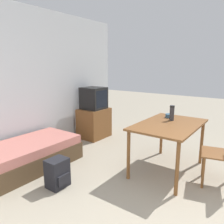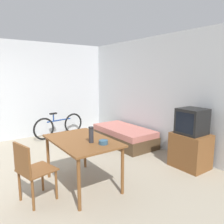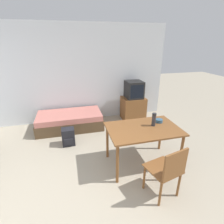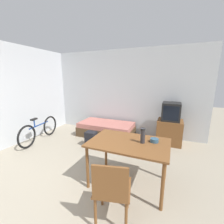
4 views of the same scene
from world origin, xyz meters
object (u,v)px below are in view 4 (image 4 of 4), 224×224
Objects in this scene: thermos_flask at (143,135)px; daybed at (106,129)px; wooden_chair at (112,189)px; backpack at (91,139)px; tv at (170,126)px; mate_bowl at (154,140)px; dining_table at (129,147)px; bicycle at (40,130)px.

daybed is at bearing 129.23° from thermos_flask.
wooden_chair reaches higher than backpack.
tv reaches higher than mate_bowl.
daybed reaches higher than backpack.
dining_table is (1.29, -1.89, 0.48)m from daybed.
tv reaches higher than daybed.
thermos_flask is (0.22, 0.05, 0.22)m from dining_table.
wooden_chair is (1.32, -2.71, 0.30)m from daybed.
dining_table is 5.26× the size of thermos_flask.
tv is 1.31× the size of wooden_chair.
mate_bowl is 0.34× the size of backpack.
bicycle is at bearing 166.83° from thermos_flask.
wooden_chair is 1.08m from mate_bowl.
bicycle is 3.41m from mate_bowl.
tv reaches higher than wooden_chair.
daybed is at bearing 134.04° from mate_bowl.
mate_bowl is (0.39, 0.15, 0.12)m from dining_table.
backpack is at bearing 142.46° from dining_table.
bicycle is (-2.96, 1.61, -0.19)m from wooden_chair.
dining_table is at bearing -167.78° from thermos_flask.
tv is (1.88, 0.15, 0.31)m from daybed.
tv is at bearing 79.26° from thermos_flask.
mate_bowl is at bearing -96.15° from tv.
bicycle is 3.28m from thermos_flask.
bicycle is (-2.93, 0.78, -0.37)m from dining_table.
dining_table is 0.44m from mate_bowl.
daybed is 1.94× the size of wooden_chair.
wooden_chair is at bearing -64.02° from daybed.
backpack is at bearing -94.30° from daybed.
wooden_chair is 0.56× the size of bicycle.
bicycle is 1.60m from backpack.
daybed is 1.98m from bicycle.
tv reaches higher than backpack.
bicycle is at bearing 151.54° from wooden_chair.
bicycle is at bearing -170.79° from backpack.
dining_table is 1.46× the size of wooden_chair.
mate_bowl is at bearing 31.39° from thermos_flask.
mate_bowl is (0.17, 0.11, -0.11)m from thermos_flask.
backpack is at bearing 126.67° from wooden_chair.
tv is 0.74× the size of bicycle.
wooden_chair is (-0.56, -2.86, -0.01)m from tv.
daybed is 12.66× the size of mate_bowl.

